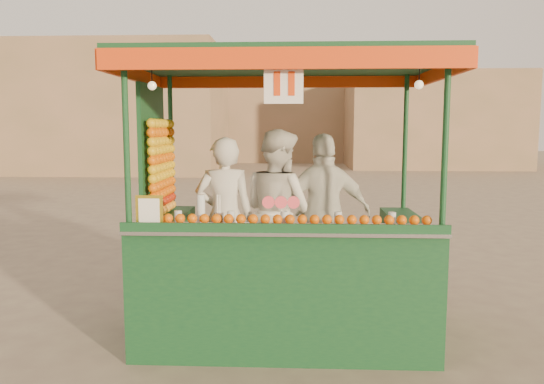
{
  "coord_description": "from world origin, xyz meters",
  "views": [
    {
      "loc": [
        -0.37,
        -5.36,
        2.11
      ],
      "look_at": [
        -0.6,
        -0.14,
        1.48
      ],
      "focal_mm": 34.72,
      "sensor_mm": 36.0,
      "label": 1
    }
  ],
  "objects_px": {
    "vendor_left": "(225,217)",
    "vendor_right": "(325,214)",
    "juice_cart": "(277,249)",
    "vendor_middle": "(278,211)"
  },
  "relations": [
    {
      "from": "vendor_middle",
      "to": "vendor_right",
      "type": "bearing_deg",
      "value": -137.87
    },
    {
      "from": "juice_cart",
      "to": "vendor_right",
      "type": "distance_m",
      "value": 0.72
    },
    {
      "from": "vendor_left",
      "to": "vendor_right",
      "type": "distance_m",
      "value": 1.08
    },
    {
      "from": "juice_cart",
      "to": "vendor_middle",
      "type": "xyz_separation_m",
      "value": [
        -0.01,
        0.49,
        0.31
      ]
    },
    {
      "from": "juice_cart",
      "to": "vendor_left",
      "type": "relative_size",
      "value": 1.82
    },
    {
      "from": "vendor_middle",
      "to": "vendor_right",
      "type": "height_order",
      "value": "vendor_middle"
    },
    {
      "from": "juice_cart",
      "to": "vendor_right",
      "type": "height_order",
      "value": "juice_cart"
    },
    {
      "from": "vendor_left",
      "to": "vendor_right",
      "type": "xyz_separation_m",
      "value": [
        1.07,
        0.09,
        0.02
      ]
    },
    {
      "from": "vendor_left",
      "to": "vendor_right",
      "type": "bearing_deg",
      "value": 178.27
    },
    {
      "from": "vendor_left",
      "to": "vendor_middle",
      "type": "bearing_deg",
      "value": -172.85
    }
  ]
}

